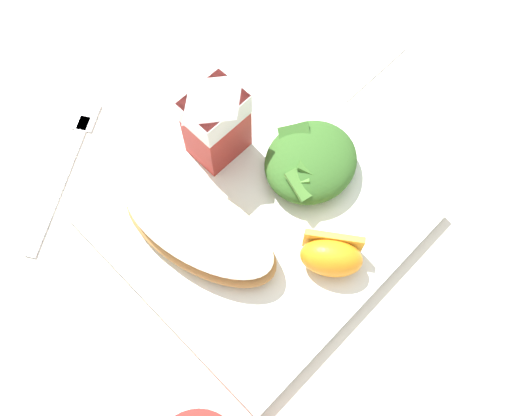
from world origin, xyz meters
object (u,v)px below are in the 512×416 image
(white_plate, at_px, (256,215))
(paper_napkin, at_px, (343,47))
(green_salad_pile, at_px, (311,162))
(orange_wedge_front, at_px, (331,256))
(milk_carton, at_px, (215,117))
(metal_fork, at_px, (67,162))
(cheesy_pizza_bread, at_px, (199,230))

(white_plate, bearing_deg, paper_napkin, 19.47)
(green_salad_pile, distance_m, paper_napkin, 0.18)
(green_salad_pile, height_order, orange_wedge_front, green_salad_pile)
(white_plate, height_order, paper_napkin, white_plate)
(milk_carton, distance_m, metal_fork, 0.18)
(milk_carton, height_order, paper_napkin, milk_carton)
(white_plate, bearing_deg, cheesy_pizza_bread, 160.76)
(milk_carton, height_order, metal_fork, milk_carton)
(cheesy_pizza_bread, xyz_separation_m, metal_fork, (-0.04, 0.17, -0.03))
(orange_wedge_front, bearing_deg, paper_napkin, 38.02)
(green_salad_pile, height_order, paper_napkin, green_salad_pile)
(white_plate, xyz_separation_m, green_salad_pile, (0.07, -0.01, 0.03))
(cheesy_pizza_bread, xyz_separation_m, green_salad_pile, (0.13, -0.03, 0.00))
(cheesy_pizza_bread, distance_m, milk_carton, 0.11)
(orange_wedge_front, distance_m, paper_napkin, 0.28)
(green_salad_pile, relative_size, metal_fork, 0.59)
(cheesy_pizza_bread, distance_m, paper_napkin, 0.30)
(orange_wedge_front, distance_m, metal_fork, 0.30)
(metal_fork, bearing_deg, white_plate, -62.49)
(cheesy_pizza_bread, bearing_deg, paper_napkin, 11.97)
(orange_wedge_front, height_order, paper_napkin, orange_wedge_front)
(white_plate, relative_size, metal_fork, 1.66)
(white_plate, xyz_separation_m, cheesy_pizza_bread, (-0.06, 0.02, 0.03))
(cheesy_pizza_bread, bearing_deg, metal_fork, 103.64)
(green_salad_pile, height_order, metal_fork, green_salad_pile)
(cheesy_pizza_bread, xyz_separation_m, orange_wedge_front, (0.07, -0.11, 0.00))
(white_plate, height_order, cheesy_pizza_bread, cheesy_pizza_bread)
(paper_napkin, bearing_deg, white_plate, -160.53)
(cheesy_pizza_bread, xyz_separation_m, milk_carton, (0.08, 0.06, 0.04))
(cheesy_pizza_bread, relative_size, green_salad_pile, 1.83)
(white_plate, height_order, orange_wedge_front, orange_wedge_front)
(milk_carton, relative_size, paper_napkin, 1.00)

